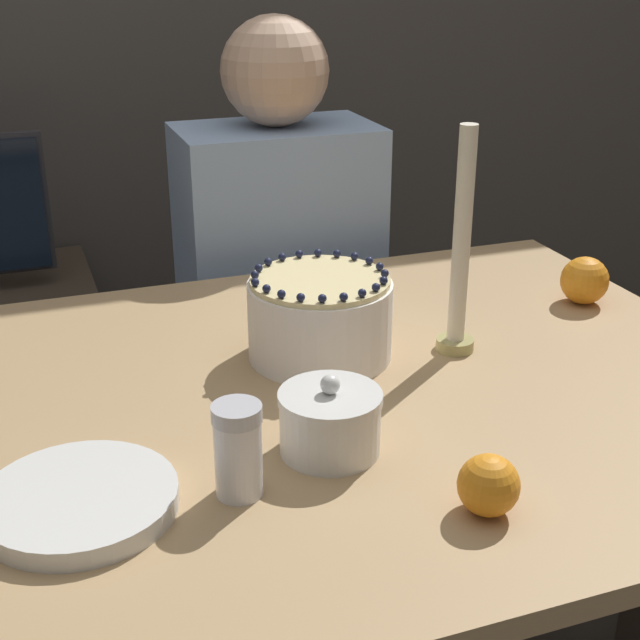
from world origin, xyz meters
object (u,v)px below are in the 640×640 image
(sugar_bowl, at_px, (330,422))
(sugar_shaker, at_px, (238,450))
(cake, at_px, (320,317))
(candle, at_px, (460,260))
(person_man_blue_shirt, at_px, (280,337))

(sugar_bowl, distance_m, sugar_shaker, 0.14)
(cake, height_order, sugar_bowl, cake)
(sugar_bowl, distance_m, candle, 0.36)
(sugar_shaker, distance_m, person_man_blue_shirt, 0.98)
(cake, xyz_separation_m, sugar_shaker, (-0.21, -0.30, -0.01))
(candle, relative_size, person_man_blue_shirt, 0.29)
(cake, relative_size, sugar_shaker, 1.91)
(cake, relative_size, sugar_bowl, 1.69)
(cake, xyz_separation_m, candle, (0.20, -0.05, 0.08))
(sugar_shaker, bearing_deg, sugar_bowl, 21.52)
(sugar_bowl, relative_size, person_man_blue_shirt, 0.11)
(sugar_shaker, height_order, candle, candle)
(cake, relative_size, candle, 0.62)
(sugar_shaker, distance_m, candle, 0.49)
(sugar_shaker, bearing_deg, cake, 55.92)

